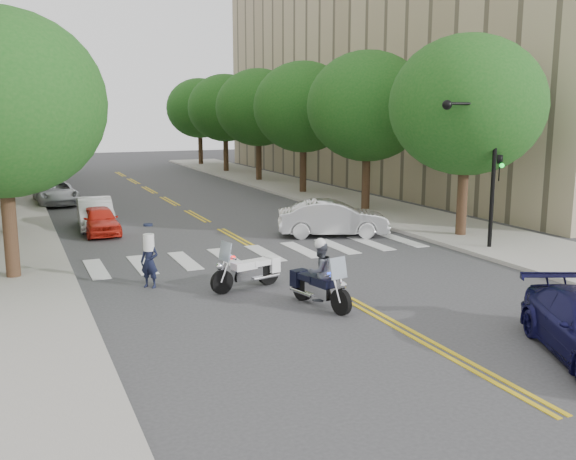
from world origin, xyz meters
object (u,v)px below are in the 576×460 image
motorcycle_parked (251,271)px  officer_standing (149,262)px  motorcycle_police (319,276)px  convertible (333,218)px

motorcycle_parked → officer_standing: size_ratio=1.48×
motorcycle_police → convertible: motorcycle_police is taller
motorcycle_parked → convertible: size_ratio=0.50×
officer_standing → convertible: 10.24m
officer_standing → convertible: size_ratio=0.34×
convertible → motorcycle_police: bearing=171.5°
motorcycle_police → officer_standing: 5.44m
motorcycle_police → officer_standing: (-3.88, 3.82, -0.06)m
convertible → officer_standing: bearing=140.6°
motorcycle_police → convertible: bearing=-132.5°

